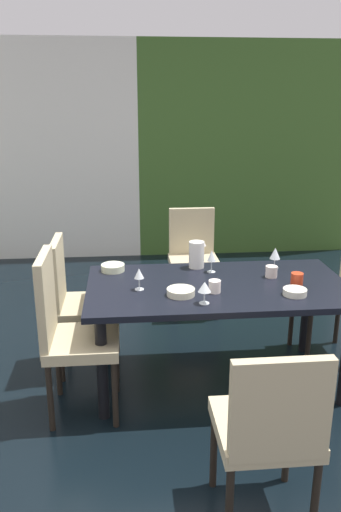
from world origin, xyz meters
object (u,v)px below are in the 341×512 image
object	(u,v)px
pitcher_center	(197,254)
wine_glass_north	(139,274)
dining_table	(218,296)
wine_glass_corner	(212,257)
cup_near_window	(215,286)
cup_right	(271,272)
cup_left	(297,280)
chair_right_far	(338,290)
serving_bowl_south	(113,268)
wine_glass_west	(275,254)
chair_left_near	(68,328)
chair_head_near	(269,426)
serving_bowl_east	(181,292)
serving_bowl_front	(295,292)
chair_head_far	(193,254)
chair_left_far	(77,297)
wine_glass_rear	(205,287)

from	to	relation	value
pitcher_center	wine_glass_north	bearing A→B (deg)	-136.65
dining_table	wine_glass_corner	bearing A→B (deg)	90.96
cup_near_window	cup_right	size ratio (longest dim) A/B	0.98
cup_left	chair_right_far	bearing A→B (deg)	38.82
cup_near_window	pitcher_center	bearing A→B (deg)	95.09
chair_right_far	serving_bowl_south	xyz separation A→B (m)	(-1.66, 0.06, 0.21)
cup_left	cup_right	world-z (taller)	cup_left
wine_glass_west	serving_bowl_south	bearing A→B (deg)	178.03
chair_right_far	chair_left_near	bearing A→B (deg)	105.84
chair_head_near	pitcher_center	distance (m)	1.65
serving_bowl_east	serving_bowl_front	size ratio (longest dim) A/B	1.19
chair_right_far	serving_bowl_east	world-z (taller)	chair_right_far
chair_head_far	wine_glass_corner	distance (m)	1.06
chair_left_near	serving_bowl_front	size ratio (longest dim) A/B	7.00
chair_right_far	wine_glass_west	world-z (taller)	chair_right_far
chair_right_far	wine_glass_west	size ratio (longest dim) A/B	6.16
wine_glass_corner	serving_bowl_south	size ratio (longest dim) A/B	0.97
chair_left_far	serving_bowl_east	distance (m)	0.85
dining_table	chair_head_near	world-z (taller)	chair_head_near
cup_right	cup_near_window	bearing A→B (deg)	-150.79
chair_left_near	wine_glass_corner	bearing A→B (deg)	118.24
chair_left_near	wine_glass_corner	size ratio (longest dim) A/B	6.45
chair_left_near	pitcher_center	distance (m)	1.11
wine_glass_rear	serving_bowl_front	bearing A→B (deg)	7.91
cup_near_window	cup_right	distance (m)	0.51
serving_bowl_east	cup_near_window	bearing A→B (deg)	7.31
chair_left_far	serving_bowl_south	size ratio (longest dim) A/B	5.84
wine_glass_west	serving_bowl_south	distance (m)	1.18
chair_left_far	wine_glass_north	size ratio (longest dim) A/B	6.80
chair_head_far	cup_right	world-z (taller)	chair_head_far
chair_head_near	serving_bowl_front	distance (m)	1.14
chair_right_far	cup_left	size ratio (longest dim) A/B	10.07
serving_bowl_south	pitcher_center	bearing A→B (deg)	2.28
chair_right_far	cup_near_window	distance (m)	1.11
wine_glass_north	cup_right	world-z (taller)	wine_glass_north
chair_head_far	wine_glass_rear	bearing A→B (deg)	84.56
wine_glass_rear	serving_bowl_east	size ratio (longest dim) A/B	0.78
serving_bowl_south	cup_left	xyz separation A→B (m)	(1.21, -0.43, 0.02)
chair_left_near	serving_bowl_south	world-z (taller)	chair_left_near
chair_left_far	cup_near_window	xyz separation A→B (m)	(0.91, -0.41, 0.21)
serving_bowl_front	pitcher_center	world-z (taller)	pitcher_center
cup_near_window	pitcher_center	world-z (taller)	pitcher_center
wine_glass_north	wine_glass_corner	distance (m)	0.60
wine_glass_west	wine_glass_rear	world-z (taller)	wine_glass_west
chair_left_near	wine_glass_north	world-z (taller)	chair_left_near
chair_left_near	serving_bowl_south	xyz separation A→B (m)	(0.27, 0.61, 0.17)
wine_glass_rear	serving_bowl_front	xyz separation A→B (m)	(0.59, 0.08, -0.08)
serving_bowl_front	pitcher_center	distance (m)	0.80
serving_bowl_east	serving_bowl_south	world-z (taller)	serving_bowl_south
cup_left	wine_glass_west	bearing A→B (deg)	95.17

